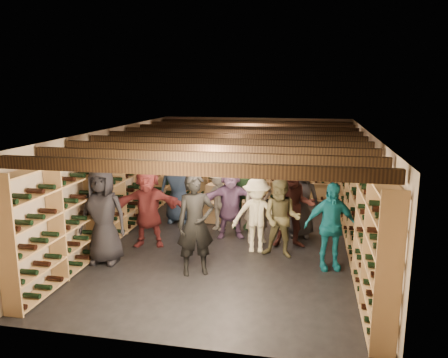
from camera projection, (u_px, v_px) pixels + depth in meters
name	position (u px, v px, depth m)	size (l,w,h in m)	color
ground	(232.00, 241.00, 9.50)	(8.00, 8.00, 0.00)	black
walls	(232.00, 188.00, 9.25)	(5.52, 8.02, 2.40)	tan
ceiling	(232.00, 131.00, 9.00)	(5.50, 8.00, 0.01)	beige
ceiling_joists	(232.00, 138.00, 9.03)	(5.40, 7.12, 0.18)	black
wine_rack_left	(119.00, 188.00, 9.76)	(0.32, 7.50, 2.15)	tan
wine_rack_right	(357.00, 199.00, 8.79)	(0.32, 7.50, 2.15)	tan
wine_rack_back	(255.00, 163.00, 12.95)	(4.70, 0.30, 2.15)	tan
crate_stack_left	(217.00, 201.00, 11.21)	(0.56, 0.42, 0.85)	tan
crate_stack_right	(213.00, 212.00, 10.83)	(0.52, 0.36, 0.51)	tan
crate_loose	(251.00, 204.00, 12.19)	(0.50, 0.33, 0.17)	tan
person_0	(103.00, 216.00, 8.20)	(0.91, 0.59, 1.85)	black
person_1	(196.00, 225.00, 7.69)	(0.67, 0.44, 1.83)	black
person_2	(281.00, 218.00, 8.49)	(0.76, 0.60, 1.57)	brown
person_3	(256.00, 215.00, 8.78)	(0.99, 0.57, 1.53)	beige
person_4	(330.00, 226.00, 7.94)	(0.95, 0.40, 1.63)	#137084
person_5	(148.00, 206.00, 9.10)	(1.59, 0.51, 1.71)	maroon
person_6	(178.00, 185.00, 10.72)	(0.91, 0.59, 1.85)	#21314D
person_7	(258.00, 204.00, 9.30)	(0.61, 0.40, 1.68)	gray
person_8	(294.00, 206.00, 9.00)	(0.86, 0.67, 1.77)	#441F1C
person_9	(219.00, 199.00, 10.11)	(0.97, 0.56, 1.50)	#A7A49A
person_10	(243.00, 191.00, 10.28)	(1.05, 0.44, 1.79)	#254826
person_11	(231.00, 201.00, 9.63)	(1.52, 0.48, 1.63)	slate
person_12	(300.00, 200.00, 9.68)	(0.82, 0.54, 1.69)	#313136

